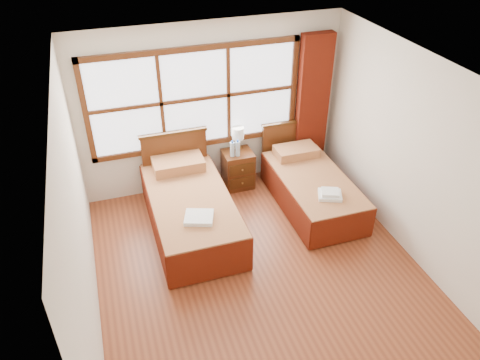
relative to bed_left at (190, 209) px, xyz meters
name	(u,v)px	position (x,y,z in m)	size (l,w,h in m)	color
floor	(261,274)	(0.63, -1.20, -0.32)	(4.50, 4.50, 0.00)	brown
ceiling	(268,79)	(0.63, -1.20, 2.28)	(4.50, 4.50, 0.00)	white
wall_back	(212,108)	(0.63, 1.05, 0.98)	(4.00, 4.00, 0.00)	silver
wall_left	(78,225)	(-1.37, -1.20, 0.98)	(4.50, 4.50, 0.00)	silver
wall_right	(417,161)	(2.63, -1.20, 0.98)	(4.50, 4.50, 0.00)	silver
window	(195,99)	(0.38, 1.02, 1.18)	(3.16, 0.06, 1.56)	white
curtain	(312,106)	(2.23, 0.91, 0.85)	(0.50, 0.16, 2.30)	#5B1509
bed_left	(190,209)	(0.00, 0.00, 0.00)	(1.09, 2.11, 1.06)	#42250D
bed_right	(311,187)	(1.86, 0.00, -0.04)	(0.97, 1.99, 0.94)	#42250D
nightstand	(238,169)	(0.96, 0.80, -0.02)	(0.46, 0.45, 0.61)	#522811
towels_left	(199,217)	(0.00, -0.57, 0.27)	(0.44, 0.41, 0.06)	white
towels_right	(330,194)	(1.86, -0.56, 0.22)	(0.40, 0.38, 0.09)	white
lamp	(238,134)	(1.01, 0.94, 0.54)	(0.19, 0.19, 0.36)	#BA933B
bottle_near	(232,149)	(0.85, 0.73, 0.41)	(0.07, 0.07, 0.26)	silver
bottle_far	(238,149)	(0.93, 0.72, 0.41)	(0.07, 0.07, 0.27)	silver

